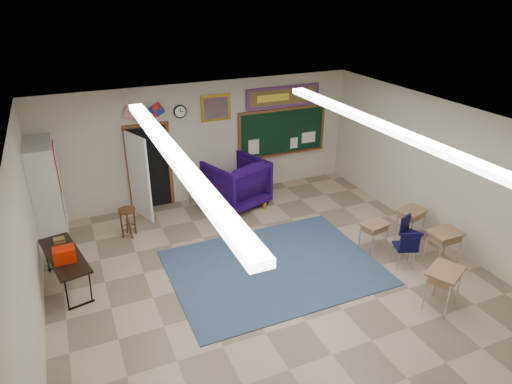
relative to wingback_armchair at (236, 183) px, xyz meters
name	(u,v)px	position (x,y,z in m)	size (l,w,h in m)	color
floor	(283,293)	(-0.56, -3.73, -0.60)	(9.00, 9.00, 0.00)	tan
back_wall	(203,142)	(-0.56, 0.77, 0.90)	(8.00, 0.04, 3.00)	#BAB097
left_wall	(25,277)	(-4.56, -3.73, 0.90)	(0.04, 9.00, 3.00)	#BAB097
right_wall	(463,182)	(3.44, -3.73, 0.90)	(0.04, 9.00, 3.00)	#BAB097
ceiling	(288,136)	(-0.56, -3.73, 2.40)	(8.00, 9.00, 0.04)	silver
area_rug	(274,267)	(-0.36, -2.93, -0.59)	(4.00, 3.00, 0.02)	#344564
fluorescent_strips	(288,139)	(-0.56, -3.73, 2.34)	(3.86, 6.00, 0.10)	white
doorway	(146,170)	(-2.06, 0.62, 0.46)	(1.10, 0.89, 2.16)	black
chalkboard	(282,133)	(1.64, 0.73, 0.86)	(2.55, 0.14, 1.30)	brown
bulletin_board	(283,97)	(1.64, 0.74, 1.85)	(2.10, 0.05, 0.55)	#A21F0D
framed_art_print	(216,108)	(-0.21, 0.74, 1.75)	(0.75, 0.05, 0.65)	#A98320
wall_clock	(180,112)	(-1.11, 0.74, 1.75)	(0.32, 0.05, 0.32)	black
wall_flags	(144,110)	(-1.96, 0.71, 1.88)	(1.16, 0.06, 0.70)	red
storage_cabinet	(47,192)	(-4.27, 0.12, 0.50)	(0.59, 1.25, 2.20)	beige
wingback_armchair	(236,183)	(0.00, 0.00, 0.00)	(1.29, 1.32, 1.20)	#170538
student_chair_reading	(198,190)	(-0.88, 0.42, -0.21)	(0.39, 0.39, 0.78)	black
student_chair_desk_a	(405,247)	(2.02, -3.90, -0.18)	(0.42, 0.42, 0.85)	black
student_chair_desk_b	(411,235)	(2.49, -3.55, -0.21)	(0.40, 0.40, 0.79)	black
student_desk_front_left	(373,235)	(1.81, -3.18, -0.24)	(0.61, 0.50, 0.65)	olive
student_desk_front_right	(411,222)	(2.86, -3.10, -0.21)	(0.69, 0.60, 0.71)	olive
student_desk_back_left	(442,287)	(1.74, -5.17, -0.17)	(0.79, 0.72, 0.77)	olive
student_desk_back_right	(443,246)	(2.75, -4.16, -0.19)	(0.62, 0.47, 0.74)	olive
folding_table	(67,269)	(-4.11, -1.92, -0.23)	(0.87, 1.72, 0.93)	black
wooden_stool	(128,222)	(-2.77, -0.51, -0.26)	(0.37, 0.37, 0.66)	#523318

